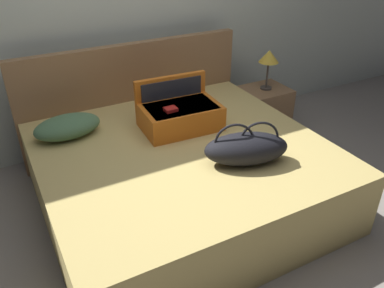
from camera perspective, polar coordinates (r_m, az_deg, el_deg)
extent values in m
plane|color=gray|center=(2.89, 2.49, -12.70)|extent=(12.00, 12.00, 0.00)
cube|color=#B7C1B2|center=(3.69, -10.91, 19.33)|extent=(8.00, 0.10, 2.60)
cube|color=tan|center=(3.00, -1.28, -4.59)|extent=(2.00, 1.89, 0.50)
cube|color=olive|center=(3.68, -8.38, 6.49)|extent=(2.04, 0.08, 1.01)
cube|color=#D16619|center=(3.08, -1.56, 3.84)|extent=(0.61, 0.40, 0.19)
cube|color=#28282D|center=(3.06, -1.57, 4.32)|extent=(0.54, 0.35, 0.13)
cube|color=#B21E19|center=(2.96, -3.08, 4.94)|extent=(0.09, 0.08, 0.03)
cube|color=#D16619|center=(3.21, -3.05, 6.66)|extent=(0.59, 0.07, 0.36)
cube|color=#28282D|center=(3.19, -2.87, 6.50)|extent=(0.50, 0.04, 0.31)
ellipsoid|color=black|center=(2.67, 7.78, -0.65)|extent=(0.62, 0.44, 0.21)
torus|color=black|center=(2.62, 6.08, 0.28)|extent=(0.26, 0.10, 0.27)
torus|color=black|center=(2.67, 9.62, 0.57)|extent=(0.26, 0.10, 0.27)
ellipsoid|color=#4C724C|center=(3.11, -17.44, 2.39)|extent=(0.51, 0.32, 0.17)
cube|color=olive|center=(4.14, 10.26, 4.89)|extent=(0.44, 0.40, 0.46)
cylinder|color=#3F3833|center=(4.04, 10.56, 7.92)|extent=(0.11, 0.11, 0.02)
cylinder|color=#4C443D|center=(3.99, 10.74, 9.72)|extent=(0.02, 0.02, 0.26)
cone|color=gold|center=(3.93, 11.00, 12.27)|extent=(0.19, 0.19, 0.12)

